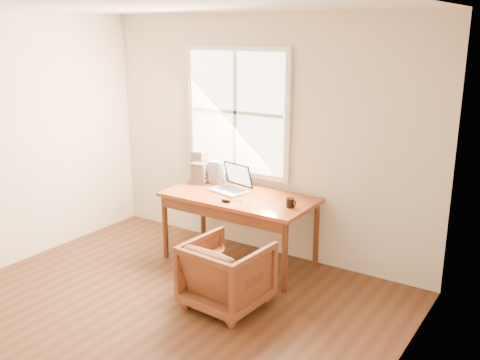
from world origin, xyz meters
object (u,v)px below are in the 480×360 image
Objects in this scene: armchair at (227,274)px; cd_stack_a at (216,172)px; wicker_stool at (201,270)px; coffee_mug at (290,203)px; desk at (239,197)px; laptop at (229,178)px.

cd_stack_a is (-0.90, 1.09, 0.57)m from armchair.
wicker_stool is 1.63× the size of cd_stack_a.
armchair is at bearing -125.06° from coffee_mug.
coffee_mug reaches higher than desk.
armchair is at bearing -15.74° from wicker_stool.
wicker_stool is at bearing -61.95° from cd_stack_a.
laptop is at bearing -31.34° from cd_stack_a.
laptop is at bearing 151.29° from coffee_mug.
desk is 0.63m from coffee_mug.
coffee_mug is at bearing 51.54° from wicker_stool.
wicker_stool is 1.07m from coffee_mug.
laptop is (-0.16, 0.05, 0.18)m from desk.
desk is 0.54m from cd_stack_a.
laptop is 0.80m from coffee_mug.
desk is at bearing -58.94° from armchair.
coffee_mug is at bearing 6.56° from laptop.
desk is 3.64× the size of laptop.
armchair is 1.24m from laptop.
laptop is 4.80× the size of coffee_mug.
armchair reaches higher than wicker_stool.
cd_stack_a reaches higher than desk.
laptop reaches higher than desk.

